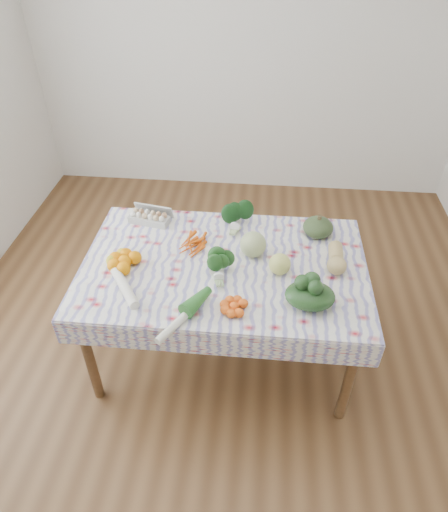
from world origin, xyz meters
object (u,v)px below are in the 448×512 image
(grapefruit, at_px, (280,264))
(egg_carton, at_px, (149,218))
(dining_table, at_px, (224,274))
(butternut_squash, at_px, (336,257))
(kabocha_squash, at_px, (318,227))
(cabbage, at_px, (253,244))

(grapefruit, bearing_deg, egg_carton, 153.70)
(dining_table, height_order, egg_carton, egg_carton)
(dining_table, xyz_separation_m, butternut_squash, (0.65, 0.05, 0.14))
(egg_carton, height_order, grapefruit, grapefruit)
(dining_table, height_order, butternut_squash, butternut_squash)
(kabocha_squash, relative_size, grapefruit, 1.51)
(cabbage, relative_size, grapefruit, 1.25)
(butternut_squash, bearing_deg, egg_carton, 168.09)
(egg_carton, bearing_deg, cabbage, -10.57)
(cabbage, distance_m, grapefruit, 0.22)
(egg_carton, distance_m, kabocha_squash, 1.09)
(grapefruit, bearing_deg, cabbage, 137.12)
(egg_carton, relative_size, kabocha_squash, 1.39)
(dining_table, height_order, kabocha_squash, kabocha_squash)
(kabocha_squash, xyz_separation_m, grapefruit, (-0.24, -0.38, 0.00))
(cabbage, bearing_deg, grapefruit, -42.88)
(egg_carton, xyz_separation_m, grapefruit, (0.85, -0.42, 0.03))
(kabocha_squash, distance_m, butternut_squash, 0.30)
(kabocha_squash, relative_size, cabbage, 1.21)
(grapefruit, bearing_deg, kabocha_squash, 58.17)
(dining_table, height_order, grapefruit, grapefruit)
(butternut_squash, bearing_deg, dining_table, -172.10)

